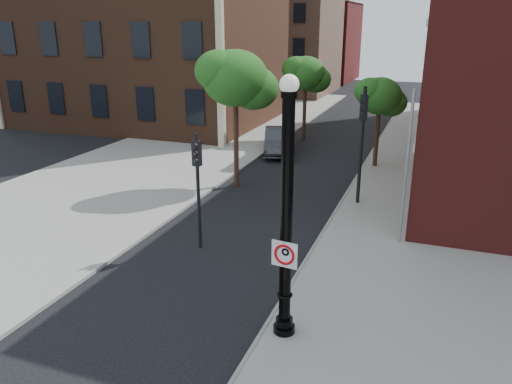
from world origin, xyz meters
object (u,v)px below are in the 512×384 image
at_px(parked_car, 278,141).
at_px(traffic_signal_left, 197,172).
at_px(no_parking_sign, 285,254).
at_px(lamppost, 286,226).
at_px(traffic_signal_right, 362,127).

xyz_separation_m(parked_car, traffic_signal_left, (1.53, -13.75, 1.99)).
relative_size(no_parking_sign, traffic_signal_left, 0.16).
xyz_separation_m(lamppost, traffic_signal_left, (-4.33, 4.01, -0.24)).
relative_size(no_parking_sign, traffic_signal_right, 0.13).
xyz_separation_m(no_parking_sign, traffic_signal_right, (0.13, 10.41, 1.09)).
height_order(lamppost, traffic_signal_left, lamppost).
bearing_deg(no_parking_sign, traffic_signal_left, 143.12).
bearing_deg(lamppost, parked_car, 108.28).
bearing_deg(parked_car, traffic_signal_left, -101.00).
xyz_separation_m(parked_car, traffic_signal_right, (6.02, -7.51, 2.67)).
height_order(no_parking_sign, traffic_signal_right, traffic_signal_right).
xyz_separation_m(lamppost, parked_car, (-5.87, 17.76, -2.23)).
distance_m(lamppost, no_parking_sign, 0.67).
bearing_deg(traffic_signal_left, lamppost, -32.49).
bearing_deg(traffic_signal_right, no_parking_sign, -97.21).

